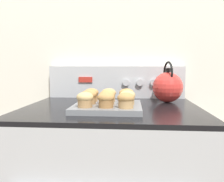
# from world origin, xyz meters

# --- Properties ---
(wall_back) EXTENTS (8.00, 0.05, 2.40)m
(wall_back) POSITION_xyz_m (0.00, 0.70, 1.20)
(wall_back) COLOR silver
(wall_back) RESTS_ON ground_plane
(control_panel) EXTENTS (0.76, 0.07, 0.18)m
(control_panel) POSITION_xyz_m (0.00, 0.64, 1.02)
(control_panel) COLOR #B7BABF
(control_panel) RESTS_ON stove_range
(muffin_pan) EXTENTS (0.28, 0.28, 0.02)m
(muffin_pan) POSITION_xyz_m (-0.01, 0.27, 0.94)
(muffin_pan) COLOR slate
(muffin_pan) RESTS_ON stove_range
(muffin_r0_c0) EXTENTS (0.07, 0.07, 0.06)m
(muffin_r0_c0) POSITION_xyz_m (-0.09, 0.19, 0.99)
(muffin_r0_c0) COLOR #A37A4C
(muffin_r0_c0) RESTS_ON muffin_pan
(muffin_r0_c1) EXTENTS (0.07, 0.07, 0.06)m
(muffin_r0_c1) POSITION_xyz_m (-0.01, 0.19, 0.99)
(muffin_r0_c1) COLOR olive
(muffin_r0_c1) RESTS_ON muffin_pan
(muffin_r0_c2) EXTENTS (0.07, 0.07, 0.06)m
(muffin_r0_c2) POSITION_xyz_m (0.07, 0.18, 0.99)
(muffin_r0_c2) COLOR tan
(muffin_r0_c2) RESTS_ON muffin_pan
(muffin_r1_c0) EXTENTS (0.07, 0.07, 0.06)m
(muffin_r1_c0) POSITION_xyz_m (-0.09, 0.27, 0.99)
(muffin_r1_c0) COLOR #A37A4C
(muffin_r1_c0) RESTS_ON muffin_pan
(muffin_r1_c1) EXTENTS (0.07, 0.07, 0.06)m
(muffin_r1_c1) POSITION_xyz_m (-0.01, 0.27, 0.99)
(muffin_r1_c1) COLOR tan
(muffin_r1_c1) RESTS_ON muffin_pan
(muffin_r1_c2) EXTENTS (0.07, 0.07, 0.06)m
(muffin_r1_c2) POSITION_xyz_m (0.07, 0.26, 0.99)
(muffin_r1_c2) COLOR tan
(muffin_r1_c2) RESTS_ON muffin_pan
(muffin_r2_c0) EXTENTS (0.07, 0.07, 0.06)m
(muffin_r2_c0) POSITION_xyz_m (-0.09, 0.34, 0.99)
(muffin_r2_c0) COLOR #A37A4C
(muffin_r2_c0) RESTS_ON muffin_pan
(muffin_r2_c1) EXTENTS (0.07, 0.07, 0.06)m
(muffin_r2_c1) POSITION_xyz_m (-0.01, 0.34, 0.99)
(muffin_r2_c1) COLOR tan
(muffin_r2_c1) RESTS_ON muffin_pan
(muffin_r2_c2) EXTENTS (0.07, 0.07, 0.06)m
(muffin_r2_c2) POSITION_xyz_m (0.07, 0.34, 0.99)
(muffin_r2_c2) COLOR tan
(muffin_r2_c2) RESTS_ON muffin_pan
(tea_kettle) EXTENTS (0.15, 0.19, 0.20)m
(tea_kettle) POSITION_xyz_m (0.27, 0.49, 1.01)
(tea_kettle) COLOR red
(tea_kettle) RESTS_ON stove_range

